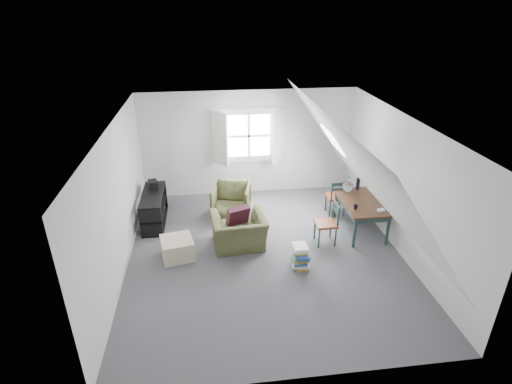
{
  "coord_description": "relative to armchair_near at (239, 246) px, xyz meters",
  "views": [
    {
      "loc": [
        -0.96,
        -6.16,
        4.28
      ],
      "look_at": [
        -0.1,
        0.6,
        1.01
      ],
      "focal_mm": 28.0,
      "sensor_mm": 36.0,
      "label": 1
    }
  ],
  "objects": [
    {
      "name": "dining_chair_far",
      "position": [
        2.22,
        1.0,
        0.44
      ],
      "size": [
        0.39,
        0.39,
        0.84
      ],
      "rotation": [
        0.0,
        0.0,
        3.51
      ],
      "color": "brown",
      "rests_on": "floor"
    },
    {
      "name": "wall_back",
      "position": [
        0.46,
        2.41,
        1.25
      ],
      "size": [
        5.0,
        0.0,
        5.0
      ],
      "primitive_type": "plane",
      "rotation": [
        1.57,
        0.0,
        0.0
      ],
      "color": "silver",
      "rests_on": "ground"
    },
    {
      "name": "magazine_stack",
      "position": [
        1.02,
        -0.81,
        0.22
      ],
      "size": [
        0.32,
        0.39,
        0.43
      ],
      "rotation": [
        0.0,
        0.0,
        -0.36
      ],
      "color": "#B29933",
      "rests_on": "floor"
    },
    {
      "name": "cup",
      "position": [
        2.26,
        -0.02,
        0.66
      ],
      "size": [
        0.11,
        0.11,
        0.08
      ],
      "primitive_type": "imported",
      "rotation": [
        0.0,
        0.0,
        0.33
      ],
      "color": "black",
      "rests_on": "dining_table"
    },
    {
      "name": "paper_box",
      "position": [
        2.71,
        -0.17,
        0.69
      ],
      "size": [
        0.14,
        0.11,
        0.04
      ],
      "primitive_type": "cube",
      "rotation": [
        0.0,
        0.0,
        0.26
      ],
      "color": "white",
      "rests_on": "dining_table"
    },
    {
      "name": "armchair_near",
      "position": [
        0.0,
        0.0,
        0.0
      ],
      "size": [
        1.06,
        0.94,
        0.65
      ],
      "primitive_type": "imported",
      "rotation": [
        0.0,
        0.0,
        3.21
      ],
      "color": "#454827",
      "rests_on": "floor"
    },
    {
      "name": "media_shelf",
      "position": [
        -1.7,
        1.11,
        0.3
      ],
      "size": [
        0.43,
        1.3,
        0.67
      ],
      "rotation": [
        0.0,
        0.0,
        -0.04
      ],
      "color": "black",
      "rests_on": "floor"
    },
    {
      "name": "demijohn",
      "position": [
        2.36,
        0.73,
        0.8
      ],
      "size": [
        0.23,
        0.23,
        0.32
      ],
      "rotation": [
        0.0,
        0.0,
        -0.28
      ],
      "color": "silver",
      "rests_on": "dining_table"
    },
    {
      "name": "electronics_box",
      "position": [
        -1.7,
        1.41,
        0.75
      ],
      "size": [
        0.24,
        0.29,
        0.2
      ],
      "primitive_type": "cube",
      "rotation": [
        0.0,
        0.0,
        0.26
      ],
      "color": "black",
      "rests_on": "media_shelf"
    },
    {
      "name": "floor",
      "position": [
        0.46,
        -0.34,
        0.0
      ],
      "size": [
        5.5,
        5.5,
        0.0
      ],
      "primitive_type": "plane",
      "color": "#4B4B50",
      "rests_on": "ground"
    },
    {
      "name": "dining_table",
      "position": [
        2.51,
        0.28,
        0.58
      ],
      "size": [
        0.8,
        1.33,
        0.66
      ],
      "rotation": [
        0.0,
        0.0,
        0.08
      ],
      "color": "#331D10",
      "rests_on": "floor"
    },
    {
      "name": "dormer_window",
      "position": [
        0.46,
        2.33,
        1.45
      ],
      "size": [
        1.71,
        0.35,
        1.3
      ],
      "color": "white",
      "rests_on": "wall_back"
    },
    {
      "name": "dining_chair_near",
      "position": [
        1.7,
        -0.09,
        0.44
      ],
      "size": [
        0.4,
        0.4,
        0.85
      ],
      "rotation": [
        0.0,
        0.0,
        -1.24
      ],
      "color": "brown",
      "rests_on": "floor"
    },
    {
      "name": "skylight",
      "position": [
        2.01,
        0.96,
        1.75
      ],
      "size": [
        0.35,
        0.75,
        0.47
      ],
      "primitive_type": "cube",
      "rotation": [
        0.0,
        0.95,
        0.0
      ],
      "color": "white",
      "rests_on": "slope_right"
    },
    {
      "name": "vase_twigs",
      "position": [
        2.61,
        0.83,
        0.8
      ],
      "size": [
        0.08,
        0.09,
        0.62
      ],
      "rotation": [
        0.0,
        0.0,
        -0.02
      ],
      "color": "black",
      "rests_on": "dining_table"
    },
    {
      "name": "wall_left",
      "position": [
        -2.04,
        -0.34,
        1.25
      ],
      "size": [
        0.0,
        5.5,
        5.5
      ],
      "primitive_type": "plane",
      "rotation": [
        1.57,
        0.0,
        1.57
      ],
      "color": "silver",
      "rests_on": "ground"
    },
    {
      "name": "wall_front",
      "position": [
        0.46,
        -3.09,
        1.25
      ],
      "size": [
        5.0,
        0.0,
        5.0
      ],
      "primitive_type": "plane",
      "rotation": [
        -1.57,
        0.0,
        0.0
      ],
      "color": "silver",
      "rests_on": "ground"
    },
    {
      "name": "ceiling",
      "position": [
        0.46,
        -0.34,
        2.5
      ],
      "size": [
        5.5,
        5.5,
        0.0
      ],
      "primitive_type": "plane",
      "rotation": [
        3.14,
        0.0,
        0.0
      ],
      "color": "white",
      "rests_on": "wall_back"
    },
    {
      "name": "wall_right",
      "position": [
        2.96,
        -0.34,
        1.25
      ],
      "size": [
        0.0,
        5.5,
        5.5
      ],
      "primitive_type": "plane",
      "rotation": [
        1.57,
        0.0,
        -1.57
      ],
      "color": "silver",
      "rests_on": "ground"
    },
    {
      "name": "slope_right",
      "position": [
        2.01,
        -0.34,
        1.78
      ],
      "size": [
        3.19,
        5.5,
        4.48
      ],
      "primitive_type": "plane",
      "rotation": [
        0.0,
        -2.19,
        0.0
      ],
      "color": "white",
      "rests_on": "wall_right"
    },
    {
      "name": "slope_left",
      "position": [
        -1.09,
        -0.34,
        1.78
      ],
      "size": [
        3.19,
        5.5,
        4.48
      ],
      "primitive_type": "plane",
      "rotation": [
        0.0,
        2.19,
        0.0
      ],
      "color": "white",
      "rests_on": "wall_left"
    },
    {
      "name": "throw_pillow",
      "position": [
        0.0,
        0.15,
        0.57
      ],
      "size": [
        0.49,
        0.39,
        0.45
      ],
      "primitive_type": "cube",
      "rotation": [
        0.31,
        0.0,
        0.36
      ],
      "color": "#3D1022",
      "rests_on": "armchair_near"
    },
    {
      "name": "ottoman",
      "position": [
        -1.15,
        -0.21,
        0.19
      ],
      "size": [
        0.66,
        0.66,
        0.37
      ],
      "primitive_type": "cube",
      "rotation": [
        0.0,
        0.0,
        0.2
      ],
      "color": "#C5B194",
      "rests_on": "floor"
    },
    {
      "name": "armchair_far",
      "position": [
        -0.06,
        1.22,
        0.0
      ],
      "size": [
        0.94,
        0.96,
        0.74
      ],
      "primitive_type": "imported",
      "rotation": [
        0.0,
        0.0,
        -0.21
      ],
      "color": "#454827",
      "rests_on": "floor"
    }
  ]
}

